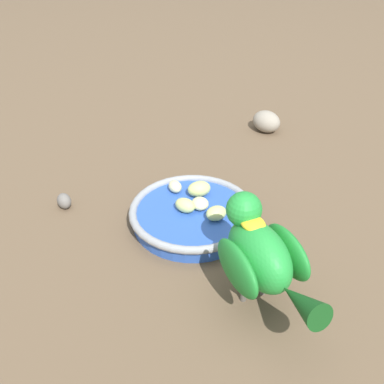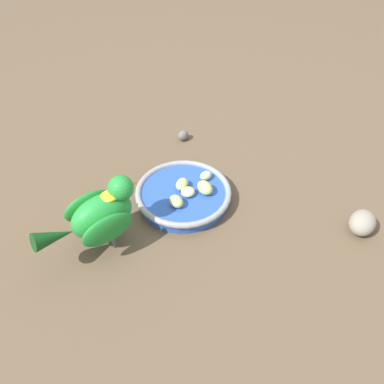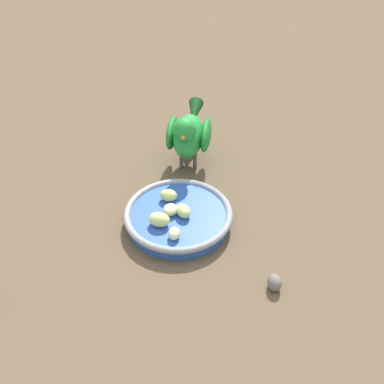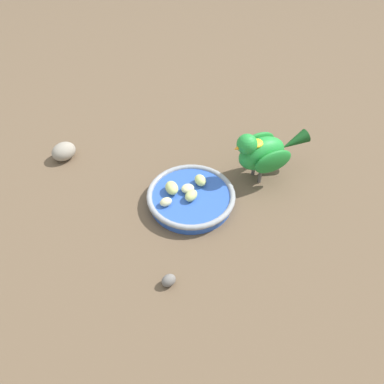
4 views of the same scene
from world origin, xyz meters
TOP-DOWN VIEW (x-y plane):
  - ground_plane at (0.00, 0.00)m, footprint 4.00×4.00m
  - feeding_bowl at (0.01, 0.02)m, footprint 0.20×0.20m
  - apple_piece_0 at (-0.03, 0.03)m, footprint 0.04×0.04m
  - apple_piece_1 at (0.02, 0.03)m, footprint 0.04×0.03m
  - apple_piece_2 at (-0.00, 0.01)m, footprint 0.04×0.04m
  - apple_piece_3 at (0.01, -0.02)m, footprint 0.05×0.05m
  - apple_piece_4 at (0.05, -0.02)m, footprint 0.03×0.03m
  - parrot at (-0.12, 0.16)m, footprint 0.16×0.17m
  - rock_large at (-0.04, -0.33)m, footprint 0.08×0.07m
  - pebble_0 at (0.23, 0.05)m, footprint 0.04×0.04m

SIDE VIEW (x-z plane):
  - ground_plane at x=0.00m, z-range 0.00..0.00m
  - pebble_0 at x=0.23m, z-range 0.00..0.03m
  - feeding_bowl at x=0.01m, z-range 0.00..0.03m
  - rock_large at x=-0.04m, z-range 0.00..0.04m
  - apple_piece_2 at x=0.00m, z-range 0.03..0.04m
  - apple_piece_4 at x=0.05m, z-range 0.03..0.04m
  - apple_piece_1 at x=0.02m, z-range 0.03..0.05m
  - apple_piece_0 at x=-0.03m, z-range 0.03..0.05m
  - apple_piece_3 at x=0.01m, z-range 0.03..0.05m
  - parrot at x=-0.12m, z-range 0.01..0.15m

